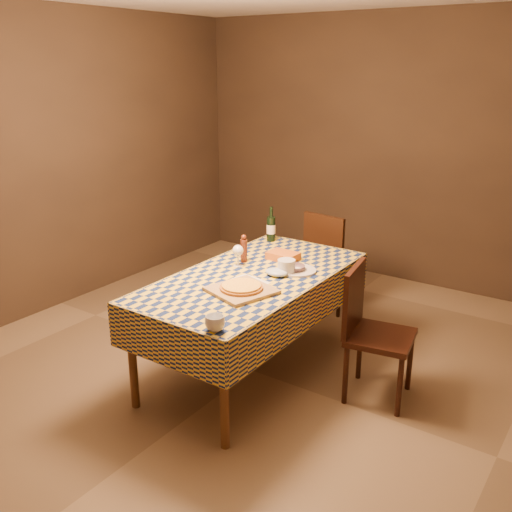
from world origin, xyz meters
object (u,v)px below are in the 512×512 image
at_px(chair_far, 330,256).
at_px(chair_right, 369,325).
at_px(cutting_board, 241,290).
at_px(pizza, 241,287).
at_px(white_plate, 297,270).
at_px(wine_bottle, 271,228).
at_px(bowl, 294,268).
at_px(dining_table, 252,285).

relative_size(chair_far, chair_right, 1.00).
height_order(cutting_board, chair_far, chair_far).
relative_size(pizza, white_plate, 1.34).
height_order(chair_far, chair_right, same).
bearing_deg(wine_bottle, cutting_board, -66.54).
relative_size(pizza, bowl, 2.40).
bearing_deg(white_plate, chair_far, 105.19).
bearing_deg(wine_bottle, chair_right, -26.03).
relative_size(cutting_board, bowl, 2.45).
xyz_separation_m(cutting_board, chair_far, (-0.20, 1.65, -0.26)).
relative_size(pizza, wine_bottle, 1.24).
distance_m(bowl, chair_right, 0.67).
relative_size(dining_table, bowl, 12.07).
relative_size(cutting_board, white_plate, 1.37).
xyz_separation_m(bowl, chair_right, (0.61, -0.03, -0.27)).
bearing_deg(wine_bottle, white_plate, -42.50).
xyz_separation_m(wine_bottle, chair_far, (0.27, 0.59, -0.36)).
relative_size(white_plate, chair_far, 0.29).
relative_size(dining_table, wine_bottle, 6.23).
distance_m(wine_bottle, white_plate, 0.78).
bearing_deg(chair_right, wine_bottle, 153.97).
distance_m(pizza, chair_right, 0.91).
relative_size(cutting_board, chair_right, 0.40).
relative_size(bowl, wine_bottle, 0.52).
bearing_deg(chair_right, chair_far, 127.82).
bearing_deg(bowl, dining_table, -131.94).
xyz_separation_m(white_plate, chair_far, (-0.30, 1.11, -0.26)).
height_order(cutting_board, chair_right, chair_right).
height_order(bowl, chair_far, chair_far).
bearing_deg(chair_far, wine_bottle, -114.26).
bearing_deg(white_plate, cutting_board, -100.78).
bearing_deg(chair_far, pizza, -83.22).
height_order(dining_table, pizza, pizza).
height_order(cutting_board, wine_bottle, wine_bottle).
xyz_separation_m(bowl, chair_far, (-0.28, 1.12, -0.27)).
bearing_deg(bowl, chair_far, 104.19).
xyz_separation_m(dining_table, white_plate, (0.23, 0.25, 0.08)).
bearing_deg(bowl, wine_bottle, 135.80).
bearing_deg(cutting_board, chair_right, 35.31).
distance_m(chair_far, chair_right, 1.47).
xyz_separation_m(pizza, chair_right, (0.70, 0.50, -0.28)).
height_order(cutting_board, pizza, pizza).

